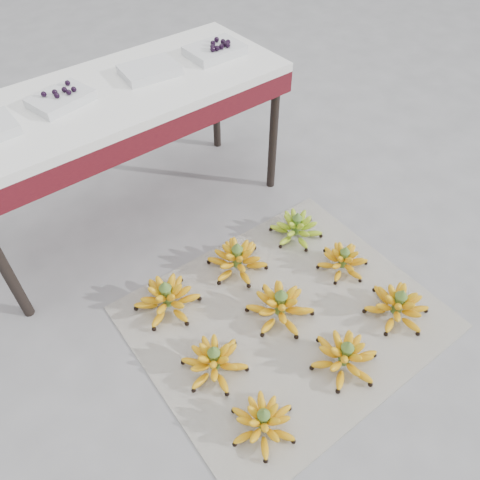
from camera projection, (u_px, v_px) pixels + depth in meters
ground at (280, 331)px, 2.02m from camera, size 60.00×60.00×0.00m
newspaper_mat at (285, 317)px, 2.07m from camera, size 1.29×1.09×0.01m
bunch_front_left at (263, 422)px, 1.69m from camera, size 0.27×0.27×0.15m
bunch_front_center at (345, 357)px, 1.87m from camera, size 0.30×0.30×0.17m
bunch_front_right at (397, 306)px, 2.04m from camera, size 0.35×0.35×0.17m
bunch_mid_left at (214, 361)px, 1.86m from camera, size 0.32×0.32×0.16m
bunch_mid_center at (280, 306)px, 2.03m from camera, size 0.34×0.34×0.18m
bunch_mid_right at (343, 261)px, 2.23m from camera, size 0.25×0.25×0.15m
bunch_back_left at (167, 298)px, 2.06m from camera, size 0.36×0.36×0.18m
bunch_back_center at (237, 259)px, 2.22m from camera, size 0.31×0.31×0.17m
bunch_back_right at (296, 228)px, 2.38m from camera, size 0.27×0.27×0.16m
vendor_table at (117, 106)px, 2.06m from camera, size 1.53×0.61×0.74m
tray_left at (61, 98)px, 1.91m from camera, size 0.27×0.22×0.06m
tray_right at (149, 70)px, 2.08m from camera, size 0.26×0.20×0.04m
tray_far_right at (215, 50)px, 2.21m from camera, size 0.26×0.19×0.07m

